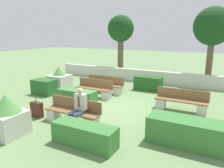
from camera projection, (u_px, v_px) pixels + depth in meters
ground_plane at (108, 107)px, 9.31m from camera, size 60.00×60.00×0.00m
perimeter_wall at (149, 77)px, 13.79m from camera, size 13.29×0.30×0.79m
bench_front at (73, 114)px, 7.57m from camera, size 2.11×0.49×0.85m
bench_left_side at (94, 90)px, 10.75m from camera, size 1.93×0.48×0.85m
bench_right_side at (181, 103)px, 8.82m from camera, size 2.07×0.48×0.85m
bench_back at (104, 86)px, 11.56m from camera, size 2.16×0.49×0.85m
person_seated_man at (79, 106)px, 7.18m from camera, size 0.38×0.64×1.33m
hedge_block_near_left at (187, 132)px, 6.09m from camera, size 2.15×0.81×0.76m
hedge_block_near_right at (44, 87)px, 11.20m from camera, size 1.18×0.74×0.77m
hedge_block_mid_left at (85, 135)px, 6.09m from camera, size 1.89×0.61×0.62m
hedge_block_mid_right at (148, 83)px, 12.02m from camera, size 1.47×0.69×0.75m
hedge_block_far_left at (77, 98)px, 9.26m from camera, size 1.69×0.61×0.75m
planter_corner_left at (59, 80)px, 12.27m from camera, size 1.07×1.07×1.23m
planter_corner_right at (7, 116)px, 6.63m from camera, size 0.97×0.97×1.30m
suitcase at (37, 110)px, 8.13m from camera, size 0.48×0.20×0.78m
tree_leftmost at (121, 30)px, 15.93m from camera, size 1.92×1.92×4.36m
tree_center_left at (213, 27)px, 13.15m from camera, size 2.32×2.32×4.64m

